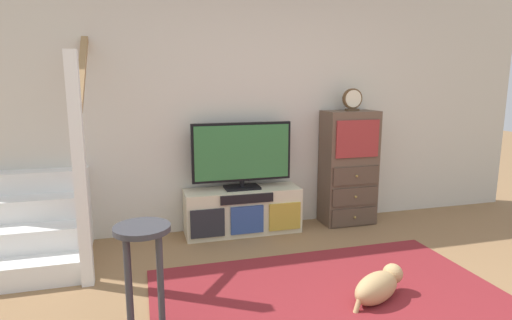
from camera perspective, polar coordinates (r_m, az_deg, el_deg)
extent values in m
cube|color=beige|center=(4.58, 0.99, 7.81)|extent=(6.40, 0.12, 2.70)
cube|color=maroon|center=(3.25, 10.85, -18.51)|extent=(2.60, 1.80, 0.01)
cube|color=beige|center=(4.45, -1.82, -6.88)|extent=(1.20, 0.36, 0.47)
cube|color=#232328|center=(4.21, -6.56, -8.54)|extent=(0.34, 0.02, 0.28)
cube|color=#2D4784|center=(4.28, -1.20, -8.11)|extent=(0.34, 0.02, 0.28)
cube|color=#B79333|center=(4.40, 3.92, -7.64)|extent=(0.34, 0.02, 0.28)
cube|color=black|center=(4.22, -1.21, -5.29)|extent=(0.54, 0.02, 0.09)
cube|color=black|center=(4.40, -1.90, -3.71)|extent=(0.36, 0.22, 0.02)
cylinder|color=black|center=(4.39, -1.91, -3.18)|extent=(0.05, 0.05, 0.06)
cube|color=black|center=(4.32, -1.93, 1.10)|extent=(1.04, 0.05, 0.61)
cube|color=#2D6B38|center=(4.29, -1.84, 1.04)|extent=(0.99, 0.01, 0.56)
cube|color=brown|center=(4.79, 12.38, -1.02)|extent=(0.58, 0.34, 1.26)
cube|color=#4E3C2F|center=(4.76, 13.15, -7.51)|extent=(0.53, 0.02, 0.19)
sphere|color=olive|center=(4.75, 13.26, -7.57)|extent=(0.03, 0.03, 0.03)
cube|color=#4E3C2F|center=(4.70, 13.27, -4.83)|extent=(0.53, 0.02, 0.19)
sphere|color=olive|center=(4.68, 13.38, -4.88)|extent=(0.03, 0.03, 0.03)
cube|color=#4E3C2F|center=(4.64, 13.39, -2.08)|extent=(0.53, 0.02, 0.19)
sphere|color=olive|center=(4.63, 13.50, -2.13)|extent=(0.03, 0.03, 0.03)
cube|color=maroon|center=(4.57, 13.61, 2.80)|extent=(0.49, 0.02, 0.40)
cube|color=#4C3823|center=(4.68, 12.85, 6.65)|extent=(0.13, 0.08, 0.02)
cylinder|color=brown|center=(4.68, 12.91, 8.11)|extent=(0.22, 0.04, 0.22)
cylinder|color=beige|center=(4.65, 13.06, 8.09)|extent=(0.18, 0.01, 0.18)
cube|color=white|center=(3.87, -29.18, -13.27)|extent=(0.90, 0.26, 0.19)
cube|color=white|center=(4.07, -28.46, -10.60)|extent=(0.90, 0.26, 0.38)
cube|color=white|center=(4.28, -27.82, -8.19)|extent=(0.90, 0.26, 0.57)
cube|color=white|center=(4.50, -27.25, -6.00)|extent=(0.90, 0.26, 0.76)
cube|color=white|center=(4.72, -26.73, -4.01)|extent=(0.90, 0.26, 0.95)
cube|color=white|center=(3.42, -22.75, -1.62)|extent=(0.09, 0.09, 1.80)
cube|color=#9E7547|center=(4.00, -22.47, 11.63)|extent=(0.06, 1.33, 0.99)
cylinder|color=#333338|center=(2.69, -16.86, -17.04)|extent=(0.04, 0.04, 0.69)
cylinder|color=#333338|center=(2.69, -12.70, -16.84)|extent=(0.04, 0.04, 0.69)
cylinder|color=#333338|center=(2.86, -16.79, -15.32)|extent=(0.04, 0.04, 0.69)
cylinder|color=#333338|center=(2.86, -12.91, -15.13)|extent=(0.04, 0.04, 0.69)
cylinder|color=#333338|center=(2.63, -15.20, -8.95)|extent=(0.34, 0.34, 0.03)
ellipsoid|color=tan|center=(3.29, 15.98, -16.30)|extent=(0.48, 0.37, 0.22)
sphere|color=tan|center=(3.43, 18.02, -14.41)|extent=(0.15, 0.15, 0.15)
cylinder|color=tan|center=(3.15, 13.74, -18.15)|extent=(0.11, 0.08, 0.16)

